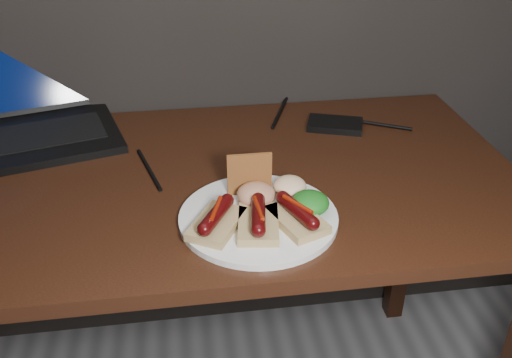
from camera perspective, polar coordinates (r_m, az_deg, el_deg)
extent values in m
cube|color=#39190E|center=(1.19, -7.17, -0.41)|extent=(1.40, 0.70, 0.03)
cube|color=#39190E|center=(1.77, 14.79, -4.28)|extent=(0.05, 0.05, 0.72)
cube|color=black|center=(1.40, -22.19, 3.53)|extent=(0.47, 0.37, 0.02)
cube|color=black|center=(1.40, -22.27, 3.91)|extent=(0.38, 0.24, 0.00)
cube|color=black|center=(1.52, -23.57, 10.33)|extent=(0.43, 0.20, 0.23)
cube|color=#061641|center=(1.52, -23.57, 10.33)|extent=(0.38, 0.17, 0.20)
cube|color=black|center=(1.39, 7.91, 5.41)|extent=(0.15, 0.12, 0.02)
cylinder|color=black|center=(1.22, -10.66, 0.97)|extent=(0.06, 0.18, 0.01)
cylinder|color=black|center=(1.47, 2.52, 6.92)|extent=(0.09, 0.21, 0.01)
cylinder|color=black|center=(1.42, 12.57, 5.30)|extent=(0.13, 0.07, 0.01)
cylinder|color=white|center=(1.04, 0.24, -3.87)|extent=(0.33, 0.33, 0.01)
cube|color=tan|center=(1.00, -3.96, -4.51)|extent=(0.12, 0.13, 0.02)
cylinder|color=#470409|center=(0.99, -4.00, -3.54)|extent=(0.07, 0.10, 0.02)
sphere|color=#470409|center=(0.96, -5.18, -5.03)|extent=(0.03, 0.02, 0.02)
sphere|color=#470409|center=(1.03, -2.90, -2.15)|extent=(0.02, 0.02, 0.02)
cylinder|color=maroon|center=(0.98, -4.03, -2.93)|extent=(0.03, 0.07, 0.01)
cube|color=tan|center=(1.00, 0.23, -4.51)|extent=(0.09, 0.12, 0.02)
cylinder|color=#470409|center=(0.99, 0.23, -3.54)|extent=(0.04, 0.10, 0.02)
sphere|color=#470409|center=(0.95, 0.24, -5.15)|extent=(0.02, 0.02, 0.02)
sphere|color=#470409|center=(1.03, 0.22, -2.05)|extent=(0.03, 0.02, 0.02)
cylinder|color=maroon|center=(0.98, 0.23, -2.94)|extent=(0.01, 0.07, 0.01)
cube|color=tan|center=(1.01, 4.10, -4.09)|extent=(0.11, 0.13, 0.02)
cylinder|color=#470409|center=(1.00, 4.15, -3.12)|extent=(0.06, 0.10, 0.02)
sphere|color=#470409|center=(0.97, 5.70, -4.47)|extent=(0.03, 0.02, 0.02)
sphere|color=#470409|center=(1.03, 2.70, -1.86)|extent=(0.03, 0.02, 0.02)
cylinder|color=maroon|center=(0.99, 4.17, -2.53)|extent=(0.04, 0.06, 0.01)
cube|color=#A9612E|center=(1.08, -0.65, 0.51)|extent=(0.08, 0.01, 0.08)
ellipsoid|color=#105011|center=(1.04, 5.44, -2.38)|extent=(0.07, 0.07, 0.04)
ellipsoid|color=#A21C10|center=(1.06, 0.00, -1.55)|extent=(0.07, 0.07, 0.04)
ellipsoid|color=silver|center=(1.09, 3.38, -0.72)|extent=(0.06, 0.06, 0.04)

